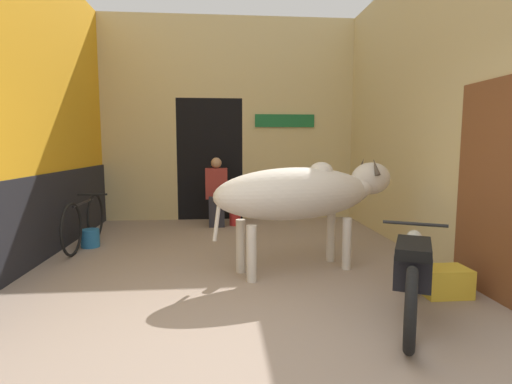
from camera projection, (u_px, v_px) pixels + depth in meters
ground_plane at (247, 352)px, 2.85m from camera, size 30.00×30.00×0.00m
wall_left_shopfront at (31, 111)px, 4.98m from camera, size 0.25×5.22×3.93m
wall_back_with_doorway at (222, 136)px, 8.07m from camera, size 4.90×0.93×3.93m
wall_right_with_door at (422, 110)px, 5.38m from camera, size 0.22×5.22×3.93m
cow at (304, 193)px, 4.65m from camera, size 2.35×1.17×1.32m
motorcycle_near at (413, 270)px, 3.39m from camera, size 0.95×1.70×0.74m
bicycle at (85, 222)px, 5.77m from camera, size 0.44×1.70×0.73m
shopkeeper_seated at (217, 190)px, 7.26m from camera, size 0.40×0.33×1.25m
plastic_stool at (235, 212)px, 7.35m from camera, size 0.29×0.29×0.44m
crate at (445, 281)px, 3.92m from camera, size 0.44×0.32×0.28m
bucket at (90, 238)px, 5.78m from camera, size 0.26×0.26×0.26m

